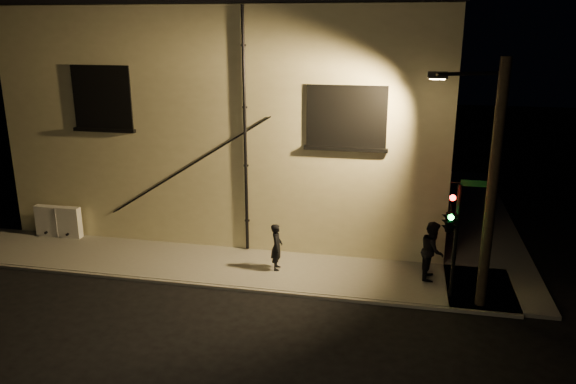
% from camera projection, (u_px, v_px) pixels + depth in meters
% --- Properties ---
extents(ground, '(90.00, 90.00, 0.00)m').
position_uv_depth(ground, '(278.00, 294.00, 17.03)').
color(ground, black).
extents(sidewalk, '(21.00, 16.00, 0.12)m').
position_uv_depth(sidewalk, '(337.00, 242.00, 20.88)').
color(sidewalk, slate).
rests_on(sidewalk, ground).
extents(building, '(16.20, 12.23, 8.80)m').
position_uv_depth(building, '(257.00, 106.00, 24.80)').
color(building, beige).
rests_on(building, ground).
extents(utility_cabinet, '(1.80, 0.30, 1.18)m').
position_uv_depth(utility_cabinet, '(58.00, 221.00, 21.16)').
color(utility_cabinet, white).
rests_on(utility_cabinet, sidewalk).
extents(pedestrian_a, '(0.45, 0.61, 1.56)m').
position_uv_depth(pedestrian_a, '(277.00, 247.00, 18.25)').
color(pedestrian_a, black).
rests_on(pedestrian_a, sidewalk).
extents(pedestrian_b, '(0.78, 0.97, 1.88)m').
position_uv_depth(pedestrian_b, '(432.00, 250.00, 17.54)').
color(pedestrian_b, black).
rests_on(pedestrian_b, sidewalk).
extents(traffic_signal, '(1.14, 2.07, 3.58)m').
position_uv_depth(traffic_signal, '(450.00, 220.00, 15.88)').
color(traffic_signal, black).
rests_on(traffic_signal, sidewalk).
extents(streetlamp_pole, '(2.02, 1.39, 7.07)m').
position_uv_depth(streetlamp_pole, '(489.00, 181.00, 15.19)').
color(streetlamp_pole, black).
rests_on(streetlamp_pole, ground).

